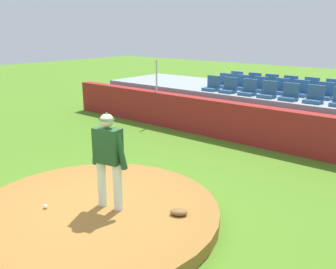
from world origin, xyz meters
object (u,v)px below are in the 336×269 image
Objects in this scene: stadium_chair_0 at (212,86)px; stadium_chair_4 at (289,95)px; stadium_chair_2 at (248,90)px; stadium_chair_11 at (300,91)px; stadium_chair_1 at (229,88)px; stadium_chair_16 at (270,84)px; stadium_chair_15 at (253,82)px; stadium_chair_18 at (310,88)px; stadium_chair_5 at (314,97)px; stadium_chair_10 at (281,89)px; stadium_chair_12 at (324,94)px; pitcher at (108,154)px; stadium_chair_9 at (259,87)px; stadium_chair_3 at (268,92)px; stadium_chair_14 at (235,81)px; baseball at (45,206)px; stadium_chair_17 at (289,86)px; stadium_chair_8 at (241,85)px; stadium_chair_7 at (224,83)px; stadium_chair_19 at (332,90)px.

stadium_chair_0 is 1.00× the size of stadium_chair_4.
stadium_chair_2 and stadium_chair_11 have the same top height.
stadium_chair_16 is (0.69, 1.69, 0.00)m from stadium_chair_1.
stadium_chair_15 and stadium_chair_18 have the same top height.
stadium_chair_5 and stadium_chair_10 have the same top height.
stadium_chair_12 is (2.10, 0.85, 0.00)m from stadium_chair_2.
stadium_chair_5 is at bearing -176.69° from stadium_chair_4.
stadium_chair_1 is 2.71m from stadium_chair_18.
stadium_chair_0 is 1.39m from stadium_chair_2.
pitcher reaches higher than stadium_chair_4.
pitcher is 6.81m from stadium_chair_2.
stadium_chair_9 is at bearing 2.91° from stadium_chair_10.
stadium_chair_3 is 1.00× the size of stadium_chair_14.
baseball is at bearing 74.90° from stadium_chair_5.
stadium_chair_9 is at bearing 51.54° from stadium_chair_17.
stadium_chair_8 is at bearing 0.02° from stadium_chair_10.
stadium_chair_9 is 1.00× the size of stadium_chair_17.
stadium_chair_15 and stadium_chair_17 have the same top height.
stadium_chair_18 is (0.49, 8.46, 0.17)m from pitcher.
stadium_chair_0 is 1.09m from stadium_chair_8.
stadium_chair_14 is at bearing -49.54° from stadium_chair_2.
stadium_chair_12 is at bearing -163.26° from stadium_chair_1.
stadium_chair_7 is at bearing 16.41° from stadium_chair_18.
stadium_chair_9 and stadium_chair_12 have the same top height.
stadium_chair_11 is at bearing 88.41° from stadium_chair_18.
stadium_chair_5 is (1.19, 6.78, 0.17)m from pitcher.
stadium_chair_0 is 1.00× the size of stadium_chair_19.
pitcher is at bearing 91.53° from stadium_chair_17.
stadium_chair_3 and stadium_chair_19 have the same top height.
pitcher is at bearing 108.71° from stadium_chair_0.
stadium_chair_0 is 0.67m from stadium_chair_1.
stadium_chair_8 is at bearing -0.02° from stadium_chair_11.
baseball is at bearing 94.53° from stadium_chair_15.
stadium_chair_11 is 0.74m from stadium_chair_12.
stadium_chair_14 is at bearing 99.11° from baseball.
stadium_chair_14 is at bearing -89.95° from stadium_chair_7.
stadium_chair_5 is at bearing 159.31° from stadium_chair_9.
stadium_chair_18 is 1.00× the size of stadium_chair_19.
stadium_chair_4 is 1.62m from stadium_chair_9.
stadium_chair_11 is at bearing 74.42° from pitcher.
stadium_chair_16 is (-1.39, 0.83, 0.00)m from stadium_chair_11.
stadium_chair_19 is at bearing -130.26° from stadium_chair_11.
stadium_chair_5 is at bearing 89.94° from stadium_chair_19.
stadium_chair_10 reaches higher than baseball.
stadium_chair_10 and stadium_chair_11 have the same top height.
stadium_chair_4 and stadium_chair_12 have the same top height.
stadium_chair_3 and stadium_chair_11 have the same top height.
stadium_chair_14 is at bearing 0.50° from stadium_chair_19.
stadium_chair_19 is at bearing -166.68° from stadium_chair_7.
stadium_chair_16 is at bearing -89.00° from stadium_chair_2.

